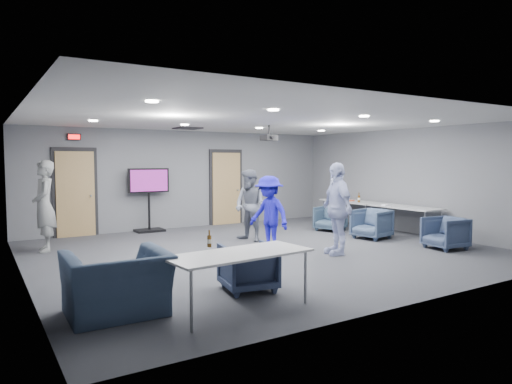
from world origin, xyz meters
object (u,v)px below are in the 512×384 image
chair_right_c (445,233)px  table_front_left (239,256)px  person_b (250,205)px  projector (269,138)px  person_c (337,209)px  table_right_a (351,202)px  person_a (44,206)px  bottle_front (209,241)px  chair_right_a (330,219)px  chair_front_a (248,267)px  chair_right_b (372,224)px  chair_front_b (117,284)px  table_right_b (405,208)px  person_d (269,213)px  bottle_right (359,199)px  tv_stand (149,196)px

chair_right_c → table_front_left: size_ratio=0.39×
person_b → projector: bearing=47.7°
person_c → table_right_a: bearing=147.8°
person_a → bottle_front: 5.02m
chair_right_a → chair_front_a: 5.97m
person_b → chair_right_a: size_ratio=2.34×
chair_right_b → chair_front_b: (-6.66, -2.28, 0.03)m
chair_right_a → projector: size_ratio=2.02×
table_right_b → person_d: bearing=87.2°
person_a → chair_right_b: size_ratio=2.42×
bottle_right → tv_stand: tv_stand is taller
person_c → person_d: size_ratio=1.18×
chair_right_b → person_c: bearing=-75.6°
table_right_b → bottle_front: 6.85m
table_right_a → bottle_front: bearing=122.5°
table_front_left → person_b: bearing=52.5°
person_c → person_d: person_c is taller
person_b → person_c: 2.30m
bottle_right → tv_stand: size_ratio=0.16×
table_right_b → bottle_right: (-0.15, 1.45, 0.14)m
table_right_b → table_front_left: same height
person_c → projector: 2.50m
table_front_left → bottle_front: (-0.16, 0.52, 0.13)m
chair_front_b → projector: projector is taller
chair_front_a → tv_stand: bearing=-85.3°
person_a → bottle_front: person_a is taller
table_right_b → chair_right_b: bearing=83.0°
tv_stand → table_right_b: bearing=-37.5°
person_a → tv_stand: 3.04m
table_right_b → projector: projector is taller
bottle_front → projector: (3.20, 3.41, 1.59)m
person_b → chair_front_b: bearing=-63.5°
chair_front_a → bottle_front: size_ratio=3.29×
chair_right_b → table_front_left: bearing=-72.6°
chair_front_a → tv_stand: tv_stand is taller
person_b → table_right_b: person_b is taller
chair_right_b → table_front_left: table_front_left is taller
chair_front_a → chair_front_b: (-1.90, -0.09, 0.05)m
chair_right_b → person_a: bearing=-120.8°
person_a → chair_front_b: 4.77m
chair_front_a → tv_stand: 6.11m
chair_front_a → table_right_a: (5.78, 3.96, 0.35)m
person_b → chair_front_a: bearing=-46.3°
chair_front_a → person_b: bearing=-111.4°
person_b → table_right_a: bearing=83.2°
chair_right_b → chair_front_a: chair_right_b is taller
table_right_a → table_front_left: 7.84m
chair_right_b → tv_stand: size_ratio=0.47×
chair_right_b → table_right_b: 1.08m
person_a → table_right_b: (7.90, -2.59, -0.26)m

